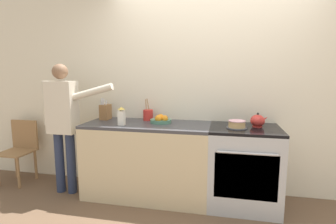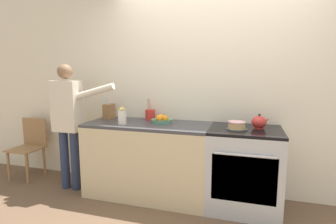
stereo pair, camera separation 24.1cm
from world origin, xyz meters
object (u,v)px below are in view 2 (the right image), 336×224
at_px(stove_range, 244,169).
at_px(layer_cake, 237,126).
at_px(fruit_bowl, 162,120).
at_px(knife_block, 109,111).
at_px(utensil_crock, 150,115).
at_px(dining_chair, 30,144).
at_px(person_baker, 68,116).
at_px(milk_carton, 122,116).
at_px(tea_kettle, 259,122).

relative_size(stove_range, layer_cake, 4.02).
bearing_deg(fruit_bowl, layer_cake, -7.38).
xyz_separation_m(stove_range, knife_block, (-1.72, 0.15, 0.55)).
xyz_separation_m(stove_range, utensil_crock, (-1.17, 0.21, 0.52)).
xyz_separation_m(stove_range, fruit_bowl, (-0.97, 0.06, 0.49)).
height_order(layer_cake, fruit_bowl, fruit_bowl).
bearing_deg(dining_chair, knife_block, -21.30).
distance_m(knife_block, person_baker, 0.51).
height_order(milk_carton, dining_chair, milk_carton).
relative_size(stove_range, tea_kettle, 4.65).
bearing_deg(fruit_bowl, utensil_crock, 144.17).
height_order(knife_block, fruit_bowl, knife_block).
bearing_deg(layer_cake, tea_kettle, 30.29).
bearing_deg(tea_kettle, fruit_bowl, -178.91).
bearing_deg(dining_chair, utensil_crock, -20.61).
height_order(fruit_bowl, person_baker, person_baker).
relative_size(knife_block, utensil_crock, 0.99).
bearing_deg(person_baker, knife_block, 27.41).
xyz_separation_m(layer_cake, utensil_crock, (-1.08, 0.26, 0.03)).
xyz_separation_m(tea_kettle, knife_block, (-1.86, 0.07, 0.03)).
distance_m(layer_cake, dining_chair, 2.92).
bearing_deg(milk_carton, layer_cake, 4.43).
distance_m(stove_range, fruit_bowl, 1.09).
bearing_deg(fruit_bowl, milk_carton, -152.59).
distance_m(tea_kettle, utensil_crock, 1.31).
relative_size(tea_kettle, dining_chair, 0.23).
xyz_separation_m(knife_block, milk_carton, (0.34, -0.30, 0.00)).
distance_m(layer_cake, tea_kettle, 0.27).
xyz_separation_m(utensil_crock, milk_carton, (-0.21, -0.36, 0.03)).
distance_m(stove_range, dining_chair, 2.98).
bearing_deg(dining_chair, fruit_bowl, -25.16).
bearing_deg(tea_kettle, layer_cake, -149.71).
xyz_separation_m(stove_range, tea_kettle, (0.14, 0.08, 0.51)).
bearing_deg(dining_chair, person_baker, -38.88).
distance_m(stove_range, tea_kettle, 0.54).
bearing_deg(stove_range, layer_cake, -150.95).
distance_m(stove_range, person_baker, 2.20).
bearing_deg(person_baker, utensil_crock, 12.32).
height_order(layer_cake, utensil_crock, utensil_crock).
relative_size(tea_kettle, fruit_bowl, 0.76).
xyz_separation_m(layer_cake, person_baker, (-2.05, -0.08, 0.02)).
height_order(layer_cake, person_baker, person_baker).
height_order(stove_range, dining_chair, stove_range).
height_order(utensil_crock, milk_carton, utensil_crock).
xyz_separation_m(milk_carton, person_baker, (-0.76, 0.02, -0.04)).
distance_m(layer_cake, knife_block, 1.64).
relative_size(stove_range, dining_chair, 1.08).
xyz_separation_m(tea_kettle, utensil_crock, (-1.31, 0.12, 0.00)).
bearing_deg(layer_cake, stove_range, 29.05).
bearing_deg(knife_block, tea_kettle, -2.12).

